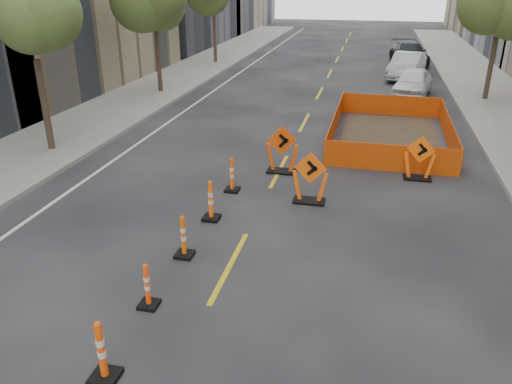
% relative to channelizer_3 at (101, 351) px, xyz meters
% --- Properties ---
extents(sidewalk_left, '(4.00, 90.00, 0.15)m').
position_rel_channelizer_3_xyz_m(sidewalk_left, '(-7.97, 11.70, -0.49)').
color(sidewalk_left, gray).
rests_on(sidewalk_left, ground).
extents(tree_l_b, '(2.80, 2.80, 5.95)m').
position_rel_channelizer_3_xyz_m(tree_l_b, '(-7.37, 9.70, 3.96)').
color(tree_l_b, '#382B1E').
rests_on(tree_l_b, ground).
extents(tree_l_c, '(2.80, 2.80, 5.95)m').
position_rel_channelizer_3_xyz_m(tree_l_c, '(-7.37, 19.70, 3.96)').
color(tree_l_c, '#382B1E').
rests_on(tree_l_c, ground).
extents(tree_r_c, '(2.80, 2.80, 5.95)m').
position_rel_channelizer_3_xyz_m(tree_r_c, '(9.43, 21.70, 3.96)').
color(tree_r_c, '#382B1E').
rests_on(tree_r_c, ground).
extents(channelizer_3, '(0.44, 0.44, 1.12)m').
position_rel_channelizer_3_xyz_m(channelizer_3, '(0.00, 0.00, 0.00)').
color(channelizer_3, '#EE470A').
rests_on(channelizer_3, ground).
extents(channelizer_4, '(0.38, 0.38, 0.95)m').
position_rel_channelizer_3_xyz_m(channelizer_4, '(-0.11, 1.93, -0.08)').
color(channelizer_4, '#FF410A').
rests_on(channelizer_4, ground).
extents(channelizer_5, '(0.41, 0.41, 1.03)m').
position_rel_channelizer_3_xyz_m(channelizer_5, '(-0.10, 3.87, -0.04)').
color(channelizer_5, '#DB4F09').
rests_on(channelizer_5, ground).
extents(channelizer_6, '(0.44, 0.44, 1.10)m').
position_rel_channelizer_3_xyz_m(channelizer_6, '(-0.07, 5.80, -0.01)').
color(channelizer_6, '#F9580A').
rests_on(channelizer_6, ground).
extents(channelizer_7, '(0.42, 0.42, 1.06)m').
position_rel_channelizer_3_xyz_m(channelizer_7, '(-0.04, 7.74, -0.03)').
color(channelizer_7, '#EA4E09').
rests_on(channelizer_7, ground).
extents(chevron_sign_left, '(1.21, 0.97, 1.58)m').
position_rel_channelizer_3_xyz_m(chevron_sign_left, '(1.13, 9.58, 0.23)').
color(chevron_sign_left, '#DB4409').
rests_on(chevron_sign_left, ground).
extents(chevron_sign_center, '(1.03, 0.65, 1.50)m').
position_rel_channelizer_3_xyz_m(chevron_sign_center, '(2.30, 7.47, 0.19)').
color(chevron_sign_center, '#F2560A').
rests_on(chevron_sign_center, ground).
extents(chevron_sign_right, '(1.07, 0.80, 1.43)m').
position_rel_channelizer_3_xyz_m(chevron_sign_right, '(5.41, 9.96, 0.15)').
color(chevron_sign_right, '#FF5B0A').
rests_on(chevron_sign_right, ground).
extents(safety_fence, '(4.41, 7.41, 0.92)m').
position_rel_channelizer_3_xyz_m(safety_fence, '(4.61, 14.14, -0.10)').
color(safety_fence, '#FF660D').
rests_on(safety_fence, ground).
extents(parked_car_near, '(2.49, 4.54, 1.46)m').
position_rel_channelizer_3_xyz_m(parked_car_near, '(5.84, 21.97, 0.17)').
color(parked_car_near, white).
rests_on(parked_car_near, ground).
extents(parked_car_mid, '(2.65, 4.94, 1.55)m').
position_rel_channelizer_3_xyz_m(parked_car_mid, '(5.75, 27.06, 0.21)').
color(parked_car_mid, '#ADAEB3').
rests_on(parked_car_mid, ground).
extents(parked_car_far, '(2.82, 5.52, 1.54)m').
position_rel_channelizer_3_xyz_m(parked_car_far, '(6.15, 32.65, 0.21)').
color(parked_car_far, black).
rests_on(parked_car_far, ground).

